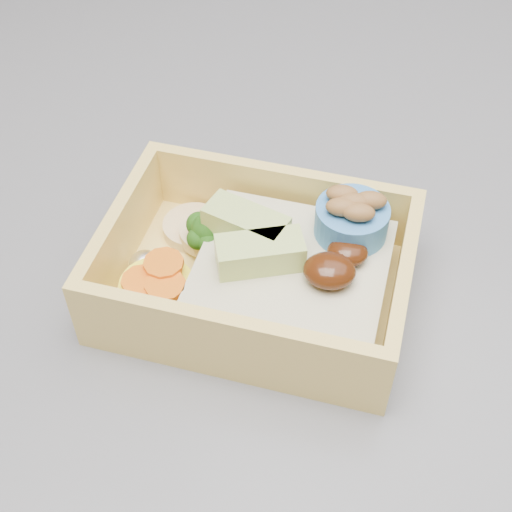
{
  "coord_description": "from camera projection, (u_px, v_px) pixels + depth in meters",
  "views": [
    {
      "loc": [
        0.07,
        -0.35,
        1.25
      ],
      "look_at": [
        0.05,
        -0.07,
        0.95
      ],
      "focal_mm": 50.0,
      "sensor_mm": 36.0,
      "label": 1
    }
  ],
  "objects": [
    {
      "name": "bento_box",
      "position": [
        265.0,
        269.0,
        0.41
      ],
      "size": [
        0.19,
        0.15,
        0.06
      ],
      "rotation": [
        0.0,
        0.0,
        -0.17
      ],
      "color": "#EBC661",
      "rests_on": "island"
    }
  ]
}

